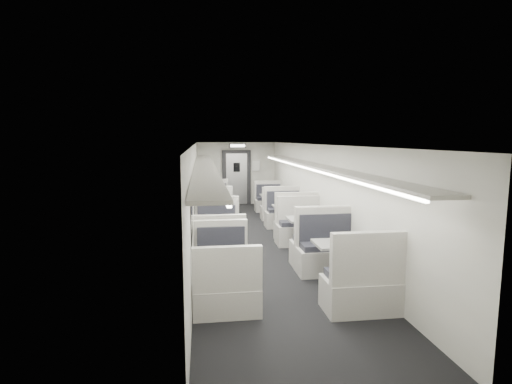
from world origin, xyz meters
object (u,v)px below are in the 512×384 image
object	(u,v)px
booth_right_b	(290,219)
exit_sign	(238,146)
booth_right_d	(343,265)
booth_left_d	(224,274)
booth_left_a	(213,207)
booth_right_c	(309,236)
passenger	(216,196)
vestibule_door	(237,178)
booth_left_c	(218,240)
booth_left_b	(215,220)
booth_right_a	(272,204)

from	to	relation	value
booth_right_b	exit_sign	xyz separation A→B (m)	(-1.00, 4.43, 1.89)
booth_right_b	booth_right_d	bearing A→B (deg)	-90.00
booth_left_d	booth_right_b	world-z (taller)	booth_right_b
booth_left_a	booth_right_b	world-z (taller)	booth_left_a
booth_right_b	booth_right_c	world-z (taller)	booth_right_c
passenger	vestibule_door	world-z (taller)	vestibule_door
booth_left_c	passenger	size ratio (longest dim) A/B	1.41
booth_left_b	vestibule_door	xyz separation A→B (m)	(1.00, 4.81, 0.65)
booth_left_c	vestibule_door	size ratio (longest dim) A/B	0.97
booth_left_c	booth_right_d	world-z (taller)	booth_right_d
booth_left_b	booth_left_d	world-z (taller)	booth_left_b
booth_left_d	exit_sign	xyz separation A→B (m)	(1.00, 8.49, 1.93)
booth_right_b	booth_left_b	bearing A→B (deg)	176.71
booth_right_b	passenger	distance (m)	2.97
booth_right_c	passenger	world-z (taller)	passenger
booth_left_b	booth_right_b	distance (m)	2.00
booth_left_c	booth_right_a	size ratio (longest dim) A/B	1.03
booth_left_a	booth_right_c	size ratio (longest dim) A/B	0.95
booth_right_a	passenger	bearing A→B (deg)	-169.19
booth_left_a	booth_right_c	world-z (taller)	booth_right_c
exit_sign	booth_left_c	bearing A→B (deg)	-99.03
booth_left_d	passenger	distance (m)	6.34
booth_left_c	booth_right_d	xyz separation A→B (m)	(2.00, -2.24, 0.05)
booth_right_a	booth_right_b	distance (m)	2.63
booth_right_a	booth_right_c	xyz separation A→B (m)	(0.00, -4.60, 0.06)
booth_right_c	vestibule_door	size ratio (longest dim) A/B	1.10
booth_right_d	vestibule_door	size ratio (longest dim) A/B	1.11
booth_left_c	booth_right_b	xyz separation A→B (m)	(2.00, 1.86, 0.02)
booth_left_d	booth_right_b	distance (m)	4.52
passenger	exit_sign	xyz separation A→B (m)	(0.89, 2.16, 1.55)
booth_left_a	booth_left_c	world-z (taller)	booth_left_a
booth_right_a	booth_left_a	bearing A→B (deg)	-164.72
booth_right_c	booth_right_d	bearing A→B (deg)	-90.00
booth_left_c	booth_right_c	xyz separation A→B (m)	(2.00, -0.11, 0.05)
booth_left_b	passenger	bearing A→B (deg)	87.03
booth_left_b	booth_left_c	xyz separation A→B (m)	(0.00, -1.97, -0.03)
booth_left_b	booth_left_d	xyz separation A→B (m)	(0.00, -4.17, -0.04)
exit_sign	booth_left_a	bearing A→B (deg)	-113.06
booth_left_d	booth_right_a	distance (m)	6.98
booth_left_c	exit_sign	world-z (taller)	exit_sign
booth_left_d	booth_right_d	world-z (taller)	booth_right_d
booth_left_c	booth_right_a	world-z (taller)	booth_left_c
booth_right_d	booth_left_d	bearing A→B (deg)	178.77
booth_left_b	booth_left_c	distance (m)	1.97
booth_right_b	exit_sign	bearing A→B (deg)	102.71
exit_sign	booth_left_d	bearing A→B (deg)	-96.72
booth_left_d	booth_right_c	distance (m)	2.89
booth_right_a	passenger	size ratio (longest dim) A/B	1.36
booth_left_c	booth_left_d	xyz separation A→B (m)	(0.00, -2.20, -0.01)
booth_left_b	booth_right_d	distance (m)	4.66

